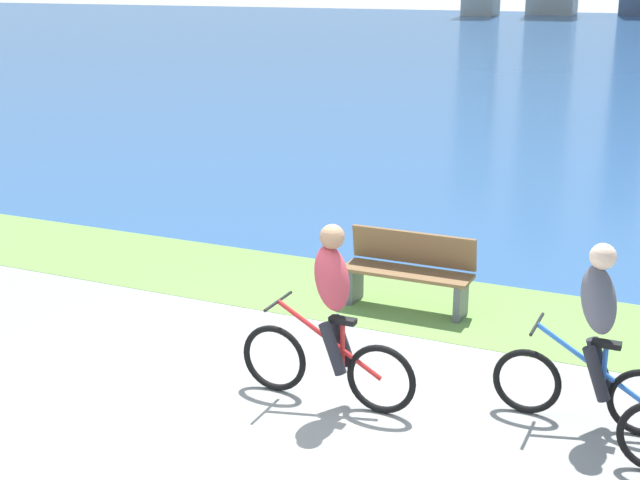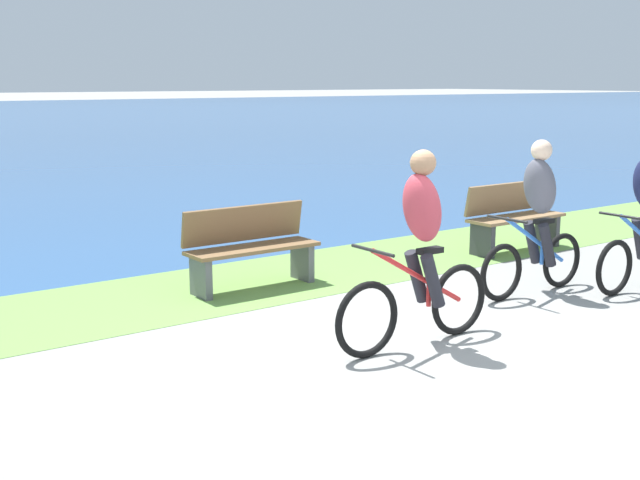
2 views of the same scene
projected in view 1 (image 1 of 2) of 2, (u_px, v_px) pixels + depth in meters
ground_plane at (312, 421)px, 7.70m from camera, size 300.00×300.00×0.00m
grass_strip_bayside at (424, 303)px, 10.44m from camera, size 120.00×2.01×0.01m
cyclist_lead at (330, 316)px, 7.80m from camera, size 1.71×0.52×1.69m
cyclist_trailing at (594, 336)px, 7.40m from camera, size 1.59×0.52×1.65m
bench_near_path at (409, 271)px, 10.19m from camera, size 1.50×0.47×0.90m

